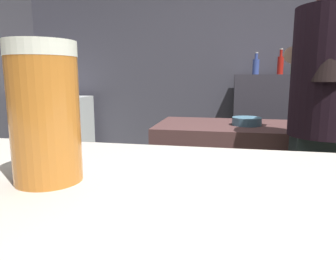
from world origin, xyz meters
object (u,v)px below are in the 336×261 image
Objects in this scene: bottle_vinegar at (280,64)px; bartender at (325,117)px; pint_glass_far at (45,113)px; mixing_bowl at (247,121)px; bottle_hot_sauce at (256,66)px; bottle_soy at (294,64)px; mini_fridge at (60,141)px.

bartender is at bearing -90.82° from bottle_vinegar.
bottle_vinegar is at bearing 77.23° from pint_glass_far.
pint_glass_far is (-0.31, -1.73, 0.25)m from mixing_bowl.
mixing_bowl is 1.27m from bottle_hot_sauce.
pint_glass_far is 0.59× the size of bottle_soy.
bottle_soy reaches higher than bottle_vinegar.
mini_fridge is at bearing -174.14° from bottle_hot_sauce.
mini_fridge is at bearing 73.32° from bartender.
bartender is 6.83× the size of bottle_soy.
bottle_hot_sauce is at bearing 81.55° from pint_glass_far.
bottle_hot_sauce is (-0.21, 1.64, 0.30)m from bartender.
pint_glass_far reaches higher than mini_fridge.
bottle_soy is at bearing 7.66° from bottle_vinegar.
bottle_vinegar is at bearing 14.48° from bartender.
bottle_soy reaches higher than bottle_hot_sauce.
bottle_hot_sauce is (2.07, 0.21, 0.81)m from mini_fridge.
bottle_hot_sauce is 0.86× the size of bottle_soy.
pint_glass_far is at bearing -98.45° from bottle_hot_sauce.
bottle_vinegar is at bearing 5.83° from mini_fridge.
bottle_vinegar is at bearing -172.34° from bottle_soy.
bottle_hot_sauce is 0.87× the size of bottle_vinegar.
bottle_soy is at bearing 6.31° from bottle_hot_sauce.
bartender is 7.93× the size of bottle_hot_sauce.
mixing_bowl is 0.74× the size of bottle_vinegar.
mini_fridge is 2.22m from mixing_bowl.
mixing_bowl is 1.26× the size of pint_glass_far.
bartender reaches higher than mini_fridge.
mixing_bowl is 0.74× the size of bottle_soy.
bottle_soy is (2.43, 0.25, 0.82)m from mini_fridge.
bottle_soy is (0.13, 0.02, 0.00)m from bottle_vinegar.
mini_fridge is at bearing 152.88° from mixing_bowl.
bottle_hot_sauce is (0.44, 2.94, 0.14)m from pint_glass_far.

